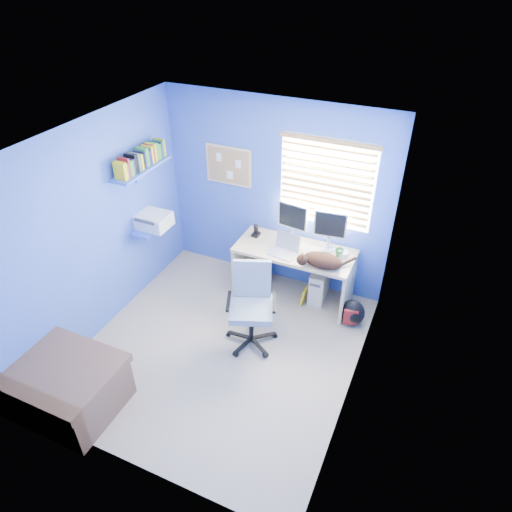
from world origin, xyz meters
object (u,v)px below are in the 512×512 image
at_px(cat, 323,260).
at_px(office_chair, 252,315).
at_px(desk, 293,273).
at_px(laptop, 283,246).
at_px(tower_pc, 319,284).

bearing_deg(cat, office_chair, -152.25).
xyz_separation_m(desk, office_chair, (-0.16, -0.96, 0.00)).
xyz_separation_m(desk, laptop, (-0.11, -0.14, 0.48)).
bearing_deg(office_chair, laptop, 86.04).
bearing_deg(desk, tower_pc, 18.11).
relative_size(laptop, tower_pc, 0.73).
bearing_deg(laptop, desk, 62.41).
height_order(laptop, tower_pc, laptop).
bearing_deg(cat, desk, 129.97).
height_order(desk, tower_pc, desk).
xyz_separation_m(cat, office_chair, (-0.59, -0.76, -0.45)).
relative_size(desk, laptop, 4.53).
xyz_separation_m(tower_pc, office_chair, (-0.49, -1.07, 0.15)).
height_order(laptop, office_chair, office_chair).
distance_m(laptop, cat, 0.53).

